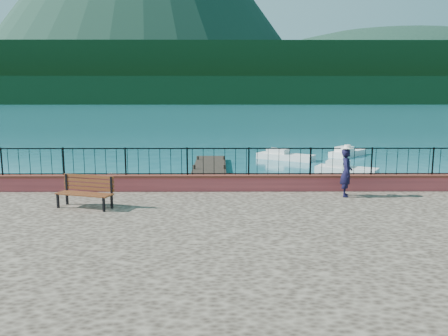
{
  "coord_description": "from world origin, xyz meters",
  "views": [
    {
      "loc": [
        -1.29,
        -11.69,
        4.52
      ],
      "look_at": [
        -1.2,
        2.0,
        2.3
      ],
      "focal_mm": 35.0,
      "sensor_mm": 36.0,
      "label": 1
    }
  ],
  "objects_px": {
    "boat_1": "(347,168)",
    "boat_4": "(286,154)",
    "boat_5": "(348,151)",
    "park_bench": "(85,198)",
    "boat_0": "(130,183)",
    "person": "(346,173)"
  },
  "relations": [
    {
      "from": "boat_5",
      "to": "boat_4",
      "type": "bearing_deg",
      "value": 153.37
    },
    {
      "from": "park_bench",
      "to": "boat_1",
      "type": "relative_size",
      "value": 0.52
    },
    {
      "from": "boat_4",
      "to": "boat_5",
      "type": "xyz_separation_m",
      "value": [
        5.15,
        1.97,
        0.0
      ]
    },
    {
      "from": "person",
      "to": "park_bench",
      "type": "bearing_deg",
      "value": 112.46
    },
    {
      "from": "boat_1",
      "to": "boat_5",
      "type": "relative_size",
      "value": 0.93
    },
    {
      "from": "person",
      "to": "boat_1",
      "type": "height_order",
      "value": "person"
    },
    {
      "from": "park_bench",
      "to": "boat_5",
      "type": "height_order",
      "value": "park_bench"
    },
    {
      "from": "boat_1",
      "to": "boat_4",
      "type": "distance_m",
      "value": 6.76
    },
    {
      "from": "boat_1",
      "to": "boat_4",
      "type": "xyz_separation_m",
      "value": [
        -2.74,
        6.18,
        0.0
      ]
    },
    {
      "from": "park_bench",
      "to": "person",
      "type": "height_order",
      "value": "person"
    },
    {
      "from": "boat_0",
      "to": "boat_1",
      "type": "distance_m",
      "value": 12.79
    },
    {
      "from": "boat_5",
      "to": "park_bench",
      "type": "bearing_deg",
      "value": -171.57
    },
    {
      "from": "person",
      "to": "boat_4",
      "type": "distance_m",
      "value": 17.38
    },
    {
      "from": "person",
      "to": "boat_0",
      "type": "relative_size",
      "value": 0.43
    },
    {
      "from": "boat_1",
      "to": "boat_5",
      "type": "bearing_deg",
      "value": 103.94
    },
    {
      "from": "boat_1",
      "to": "boat_0",
      "type": "bearing_deg",
      "value": -128.67
    },
    {
      "from": "person",
      "to": "boat_5",
      "type": "xyz_separation_m",
      "value": [
        5.66,
        19.27,
        -1.62
      ]
    },
    {
      "from": "person",
      "to": "boat_4",
      "type": "relative_size",
      "value": 0.39
    },
    {
      "from": "park_bench",
      "to": "boat_5",
      "type": "bearing_deg",
      "value": 73.53
    },
    {
      "from": "park_bench",
      "to": "boat_0",
      "type": "relative_size",
      "value": 0.48
    },
    {
      "from": "boat_5",
      "to": "boat_0",
      "type": "bearing_deg",
      "value": 173.97
    },
    {
      "from": "park_bench",
      "to": "boat_0",
      "type": "height_order",
      "value": "park_bench"
    }
  ]
}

